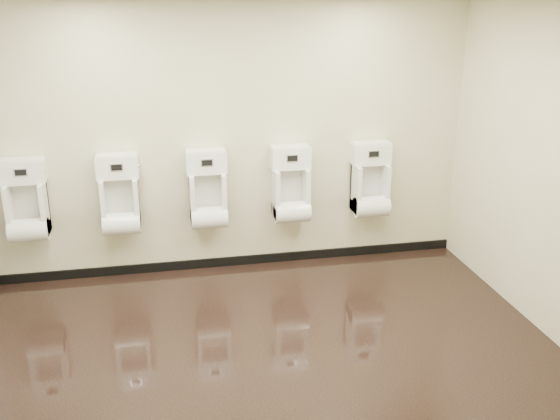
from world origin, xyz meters
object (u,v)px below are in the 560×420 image
(urinal_4, at_px, (370,185))
(urinal_0, at_px, (27,206))
(urinal_3, at_px, (291,190))
(urinal_1, at_px, (120,200))
(urinal_2, at_px, (208,195))

(urinal_4, bearing_deg, urinal_0, 180.00)
(urinal_0, height_order, urinal_3, same)
(urinal_0, relative_size, urinal_1, 1.00)
(urinal_3, distance_m, urinal_4, 0.88)
(urinal_2, height_order, urinal_3, same)
(urinal_0, distance_m, urinal_2, 1.76)
(urinal_0, distance_m, urinal_4, 3.51)
(urinal_1, bearing_deg, urinal_4, 0.00)
(urinal_1, bearing_deg, urinal_0, 180.00)
(urinal_0, xyz_separation_m, urinal_4, (3.51, 0.00, 0.00))
(urinal_2, relative_size, urinal_3, 1.00)
(urinal_4, bearing_deg, urinal_3, 180.00)
(urinal_2, bearing_deg, urinal_4, 0.00)
(urinal_1, height_order, urinal_3, same)
(urinal_0, height_order, urinal_2, same)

